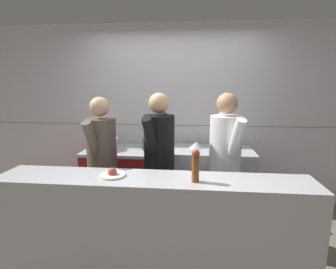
{
  "coord_description": "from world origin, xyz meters",
  "views": [
    {
      "loc": [
        0.3,
        -2.38,
        1.76
      ],
      "look_at": [
        -0.01,
        0.73,
        1.15
      ],
      "focal_mm": 28.0,
      "sensor_mm": 36.0,
      "label": 1
    }
  ],
  "objects_px": {
    "stock_pot": "(107,143)",
    "chef_sous": "(159,159)",
    "pepper_mill": "(196,165)",
    "chef_head_cook": "(102,161)",
    "oven_range": "(130,178)",
    "plated_dish_main": "(112,174)",
    "mixing_bowl_steel": "(196,145)",
    "chef_line": "(225,161)",
    "sauce_pot": "(150,143)"
  },
  "relations": [
    {
      "from": "chef_sous",
      "to": "chef_line",
      "type": "relative_size",
      "value": 1.0
    },
    {
      "from": "oven_range",
      "to": "chef_line",
      "type": "xyz_separation_m",
      "value": [
        1.24,
        -0.69,
        0.5
      ]
    },
    {
      "from": "sauce_pot",
      "to": "pepper_mill",
      "type": "height_order",
      "value": "pepper_mill"
    },
    {
      "from": "sauce_pot",
      "to": "plated_dish_main",
      "type": "bearing_deg",
      "value": -94.81
    },
    {
      "from": "chef_sous",
      "to": "plated_dish_main",
      "type": "bearing_deg",
      "value": -101.66
    },
    {
      "from": "pepper_mill",
      "to": "chef_line",
      "type": "height_order",
      "value": "chef_line"
    },
    {
      "from": "stock_pot",
      "to": "chef_sous",
      "type": "xyz_separation_m",
      "value": [
        0.81,
        -0.63,
        -0.02
      ]
    },
    {
      "from": "mixing_bowl_steel",
      "to": "chef_head_cook",
      "type": "height_order",
      "value": "chef_head_cook"
    },
    {
      "from": "chef_head_cook",
      "to": "chef_line",
      "type": "height_order",
      "value": "chef_line"
    },
    {
      "from": "stock_pot",
      "to": "plated_dish_main",
      "type": "distance_m",
      "value": 1.36
    },
    {
      "from": "stock_pot",
      "to": "pepper_mill",
      "type": "distance_m",
      "value": 1.81
    },
    {
      "from": "plated_dish_main",
      "to": "chef_head_cook",
      "type": "xyz_separation_m",
      "value": [
        -0.31,
        0.6,
        -0.07
      ]
    },
    {
      "from": "oven_range",
      "to": "chef_head_cook",
      "type": "distance_m",
      "value": 0.88
    },
    {
      "from": "oven_range",
      "to": "pepper_mill",
      "type": "height_order",
      "value": "pepper_mill"
    },
    {
      "from": "chef_head_cook",
      "to": "chef_line",
      "type": "bearing_deg",
      "value": 7.8
    },
    {
      "from": "sauce_pot",
      "to": "chef_head_cook",
      "type": "bearing_deg",
      "value": -119.88
    },
    {
      "from": "oven_range",
      "to": "stock_pot",
      "type": "relative_size",
      "value": 4.17
    },
    {
      "from": "stock_pot",
      "to": "chef_sous",
      "type": "relative_size",
      "value": 0.17
    },
    {
      "from": "chef_head_cook",
      "to": "plated_dish_main",
      "type": "bearing_deg",
      "value": -56.54
    },
    {
      "from": "sauce_pot",
      "to": "plated_dish_main",
      "type": "relative_size",
      "value": 1.06
    },
    {
      "from": "stock_pot",
      "to": "plated_dish_main",
      "type": "relative_size",
      "value": 1.27
    },
    {
      "from": "sauce_pot",
      "to": "chef_line",
      "type": "distance_m",
      "value": 1.17
    },
    {
      "from": "oven_range",
      "to": "plated_dish_main",
      "type": "relative_size",
      "value": 5.32
    },
    {
      "from": "oven_range",
      "to": "mixing_bowl_steel",
      "type": "xyz_separation_m",
      "value": [
        0.94,
        0.05,
        0.5
      ]
    },
    {
      "from": "sauce_pot",
      "to": "chef_sous",
      "type": "height_order",
      "value": "chef_sous"
    },
    {
      "from": "sauce_pot",
      "to": "chef_line",
      "type": "height_order",
      "value": "chef_line"
    },
    {
      "from": "plated_dish_main",
      "to": "pepper_mill",
      "type": "relative_size",
      "value": 0.81
    },
    {
      "from": "oven_range",
      "to": "chef_line",
      "type": "height_order",
      "value": "chef_line"
    },
    {
      "from": "chef_head_cook",
      "to": "chef_line",
      "type": "relative_size",
      "value": 0.97
    },
    {
      "from": "chef_line",
      "to": "chef_sous",
      "type": "bearing_deg",
      "value": 160.09
    },
    {
      "from": "mixing_bowl_steel",
      "to": "sauce_pot",
      "type": "bearing_deg",
      "value": -175.89
    },
    {
      "from": "oven_range",
      "to": "pepper_mill",
      "type": "distance_m",
      "value": 1.79
    },
    {
      "from": "oven_range",
      "to": "chef_sous",
      "type": "height_order",
      "value": "chef_sous"
    },
    {
      "from": "sauce_pot",
      "to": "pepper_mill",
      "type": "bearing_deg",
      "value": -66.04
    },
    {
      "from": "plated_dish_main",
      "to": "pepper_mill",
      "type": "distance_m",
      "value": 0.74
    },
    {
      "from": "sauce_pot",
      "to": "stock_pot",
      "type": "bearing_deg",
      "value": -174.44
    },
    {
      "from": "oven_range",
      "to": "sauce_pot",
      "type": "xyz_separation_m",
      "value": [
        0.3,
        0.01,
        0.52
      ]
    },
    {
      "from": "pepper_mill",
      "to": "chef_head_cook",
      "type": "distance_m",
      "value": 1.25
    },
    {
      "from": "chef_head_cook",
      "to": "chef_sous",
      "type": "bearing_deg",
      "value": 10.41
    },
    {
      "from": "stock_pot",
      "to": "chef_sous",
      "type": "bearing_deg",
      "value": -37.75
    },
    {
      "from": "mixing_bowl_steel",
      "to": "chef_line",
      "type": "relative_size",
      "value": 0.12
    },
    {
      "from": "plated_dish_main",
      "to": "oven_range",
      "type": "bearing_deg",
      "value": 98.16
    },
    {
      "from": "oven_range",
      "to": "chef_head_cook",
      "type": "bearing_deg",
      "value": -99.35
    },
    {
      "from": "plated_dish_main",
      "to": "chef_head_cook",
      "type": "bearing_deg",
      "value": 117.45
    },
    {
      "from": "oven_range",
      "to": "chef_sous",
      "type": "xyz_separation_m",
      "value": [
        0.52,
        -0.68,
        0.5
      ]
    },
    {
      "from": "mixing_bowl_steel",
      "to": "oven_range",
      "type": "bearing_deg",
      "value": -176.87
    },
    {
      "from": "pepper_mill",
      "to": "chef_head_cook",
      "type": "height_order",
      "value": "chef_head_cook"
    },
    {
      "from": "oven_range",
      "to": "chef_line",
      "type": "distance_m",
      "value": 1.5
    },
    {
      "from": "mixing_bowl_steel",
      "to": "chef_line",
      "type": "bearing_deg",
      "value": -67.5
    },
    {
      "from": "oven_range",
      "to": "plated_dish_main",
      "type": "distance_m",
      "value": 1.45
    }
  ]
}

